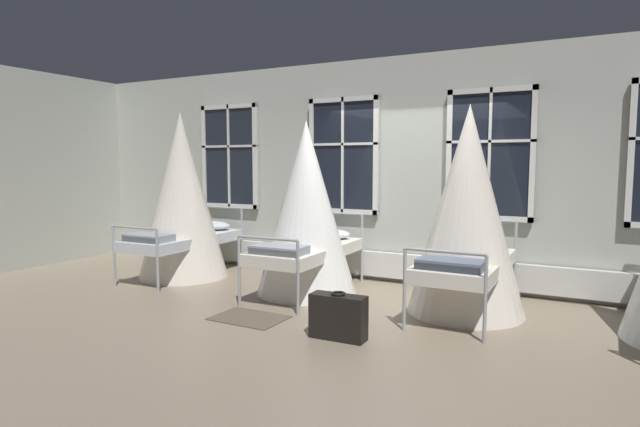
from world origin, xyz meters
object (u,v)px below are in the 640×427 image
cot_first (182,198)px  suitcase_dark (338,317)px  cot_second (306,211)px  cot_third (467,214)px

cot_first → suitcase_dark: cot_first is taller
cot_first → cot_second: cot_first is taller
cot_third → suitcase_dark: bearing=149.8°
cot_first → cot_third: (4.23, 0.04, -0.05)m
cot_first → cot_second: size_ratio=1.09×
cot_second → cot_third: (2.08, 0.05, 0.05)m
cot_first → cot_third: size_ratio=1.04×
cot_second → cot_third: bearing=-89.6°
cot_third → suitcase_dark: (-0.90, -1.51, -0.93)m
cot_second → cot_third: size_ratio=0.95×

